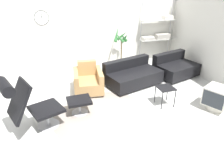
% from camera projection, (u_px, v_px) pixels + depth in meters
% --- Properties ---
extents(ground_plane, '(12.00, 12.00, 0.00)m').
position_uv_depth(ground_plane, '(98.00, 112.00, 4.88)').
color(ground_plane, silver).
extents(wall_back, '(12.00, 0.09, 2.80)m').
position_uv_depth(wall_back, '(74.00, 26.00, 6.65)').
color(wall_back, silver).
rests_on(wall_back, ground_plane).
extents(round_rug, '(2.22, 2.22, 0.01)m').
position_uv_depth(round_rug, '(105.00, 116.00, 4.74)').
color(round_rug, gray).
rests_on(round_rug, ground_plane).
extents(lounge_chair, '(1.16, 0.88, 1.17)m').
position_uv_depth(lounge_chair, '(26.00, 101.00, 3.96)').
color(lounge_chair, '#BCBCC1').
rests_on(lounge_chair, ground_plane).
extents(ottoman, '(0.51, 0.44, 0.34)m').
position_uv_depth(ottoman, '(79.00, 103.00, 4.75)').
color(ottoman, '#BCBCC1').
rests_on(ottoman, ground_plane).
extents(armchair_red, '(0.84, 0.92, 0.75)m').
position_uv_depth(armchair_red, '(88.00, 81.00, 5.69)').
color(armchair_red, silver).
rests_on(armchair_red, ground_plane).
extents(couch_low, '(1.66, 1.22, 0.67)m').
position_uv_depth(couch_low, '(132.00, 76.00, 6.09)').
color(couch_low, black).
rests_on(couch_low, ground_plane).
extents(couch_second, '(1.37, 1.14, 0.67)m').
position_uv_depth(couch_second, '(175.00, 68.00, 6.62)').
color(couch_second, black).
rests_on(couch_second, ground_plane).
extents(side_table, '(0.37, 0.37, 0.46)m').
position_uv_depth(side_table, '(166.00, 90.00, 5.01)').
color(side_table, black).
rests_on(side_table, ground_plane).
extents(crt_television, '(0.67, 0.68, 0.55)m').
position_uv_depth(crt_television, '(217.00, 98.00, 4.87)').
color(crt_television, beige).
rests_on(crt_television, ground_plane).
extents(potted_plant, '(0.51, 0.52, 1.34)m').
position_uv_depth(potted_plant, '(121.00, 54.00, 7.07)').
color(potted_plant, silver).
rests_on(potted_plant, ground_plane).
extents(shelf_unit, '(1.17, 0.28, 2.04)m').
position_uv_depth(shelf_unit, '(159.00, 32.00, 7.38)').
color(shelf_unit, '#BCBCC1').
rests_on(shelf_unit, ground_plane).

